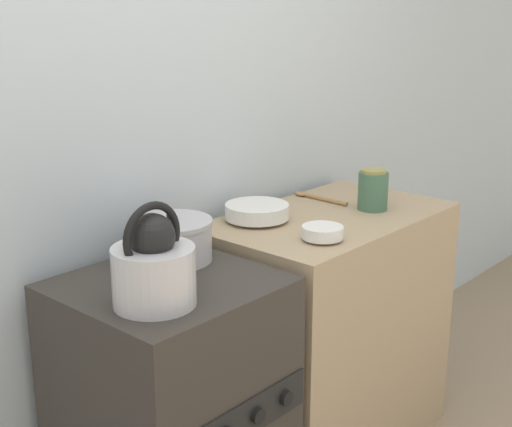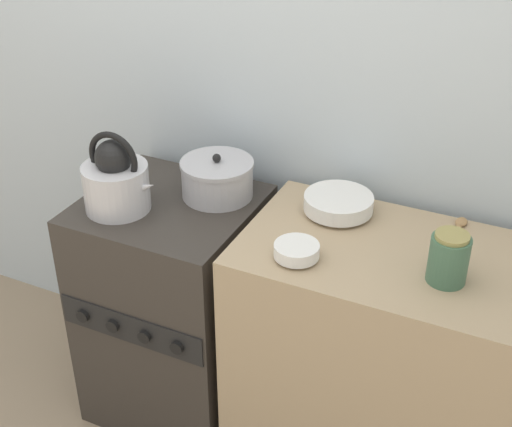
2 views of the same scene
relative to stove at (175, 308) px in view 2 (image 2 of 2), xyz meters
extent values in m
cube|color=silver|center=(0.00, 0.35, 0.82)|extent=(7.00, 0.06, 2.50)
cube|color=#332D28|center=(0.00, 0.00, 0.00)|extent=(0.55, 0.53, 0.87)
cube|color=black|center=(0.00, -0.27, 0.10)|extent=(0.53, 0.01, 0.11)
cylinder|color=black|center=(-0.18, -0.28, 0.10)|extent=(0.04, 0.02, 0.04)
cylinder|color=black|center=(-0.06, -0.28, 0.10)|extent=(0.04, 0.02, 0.04)
cylinder|color=black|center=(0.06, -0.28, 0.10)|extent=(0.04, 0.02, 0.04)
cylinder|color=black|center=(0.18, -0.28, 0.10)|extent=(0.04, 0.02, 0.04)
cube|color=tan|center=(0.76, 0.01, 0.01)|extent=(0.90, 0.54, 0.89)
cylinder|color=silver|center=(-0.12, -0.09, 0.51)|extent=(0.21, 0.21, 0.15)
sphere|color=black|center=(-0.12, -0.09, 0.61)|extent=(0.12, 0.12, 0.12)
torus|color=black|center=(-0.12, -0.09, 0.61)|extent=(0.18, 0.02, 0.18)
cone|color=silver|center=(-0.02, -0.09, 0.53)|extent=(0.11, 0.05, 0.08)
cylinder|color=#B2B2B7|center=(0.12, 0.12, 0.49)|extent=(0.23, 0.23, 0.11)
cylinder|color=#B2B2B7|center=(0.12, 0.12, 0.55)|extent=(0.24, 0.24, 0.01)
sphere|color=black|center=(0.12, 0.12, 0.57)|extent=(0.03, 0.03, 0.03)
cylinder|color=white|center=(0.53, 0.15, 0.46)|extent=(0.10, 0.10, 0.01)
cylinder|color=white|center=(0.53, 0.15, 0.49)|extent=(0.22, 0.22, 0.05)
cylinder|color=white|center=(0.51, -0.14, 0.46)|extent=(0.06, 0.06, 0.01)
cylinder|color=white|center=(0.51, -0.14, 0.48)|extent=(0.13, 0.13, 0.04)
cylinder|color=#3F664C|center=(0.92, -0.07, 0.52)|extent=(0.11, 0.11, 0.13)
cylinder|color=#998C4C|center=(0.92, -0.07, 0.60)|extent=(0.09, 0.09, 0.01)
cylinder|color=#A37A4C|center=(0.89, 0.12, 0.46)|extent=(0.02, 0.19, 0.02)
ellipsoid|color=#A37A4C|center=(0.90, 0.24, 0.46)|extent=(0.04, 0.06, 0.02)
camera|label=1|loc=(-1.19, -1.38, 1.15)|focal=50.00mm
camera|label=2|loc=(1.12, -1.69, 1.60)|focal=50.00mm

